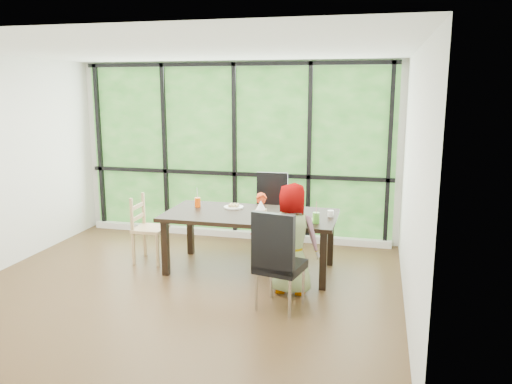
# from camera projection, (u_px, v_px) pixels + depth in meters

# --- Properties ---
(ground) EXTENTS (5.00, 5.00, 0.00)m
(ground) POSITION_uv_depth(u_px,v_px,m) (183.00, 288.00, 5.93)
(ground) COLOR black
(ground) RESTS_ON ground
(back_wall) EXTENTS (5.00, 0.00, 5.00)m
(back_wall) POSITION_uv_depth(u_px,v_px,m) (236.00, 151.00, 7.80)
(back_wall) COLOR silver
(back_wall) RESTS_ON ground
(foliage_backdrop) EXTENTS (4.80, 0.02, 2.65)m
(foliage_backdrop) POSITION_uv_depth(u_px,v_px,m) (235.00, 151.00, 7.78)
(foliage_backdrop) COLOR #204F19
(foliage_backdrop) RESTS_ON back_wall
(window_mullions) EXTENTS (4.80, 0.06, 2.65)m
(window_mullions) POSITION_uv_depth(u_px,v_px,m) (234.00, 151.00, 7.74)
(window_mullions) COLOR black
(window_mullions) RESTS_ON back_wall
(window_sill) EXTENTS (4.80, 0.12, 0.10)m
(window_sill) POSITION_uv_depth(u_px,v_px,m) (234.00, 234.00, 7.97)
(window_sill) COLOR silver
(window_sill) RESTS_ON ground
(dining_table) EXTENTS (2.24, 1.24, 0.75)m
(dining_table) POSITION_uv_depth(u_px,v_px,m) (250.00, 242.00, 6.46)
(dining_table) COLOR black
(dining_table) RESTS_ON ground
(chair_window_leather) EXTENTS (0.48, 0.48, 1.08)m
(chair_window_leather) POSITION_uv_depth(u_px,v_px,m) (270.00, 211.00, 7.38)
(chair_window_leather) COLOR black
(chair_window_leather) RESTS_ON ground
(chair_interior_leather) EXTENTS (0.55, 0.55, 1.08)m
(chair_interior_leather) POSITION_uv_depth(u_px,v_px,m) (280.00, 259.00, 5.31)
(chair_interior_leather) COLOR black
(chair_interior_leather) RESTS_ON ground
(chair_end_beech) EXTENTS (0.41, 0.43, 0.90)m
(chair_end_beech) POSITION_uv_depth(u_px,v_px,m) (150.00, 229.00, 6.78)
(chair_end_beech) COLOR tan
(chair_end_beech) RESTS_ON ground
(child_toddler) EXTENTS (0.34, 0.24, 0.88)m
(child_toddler) POSITION_uv_depth(u_px,v_px,m) (262.00, 224.00, 7.05)
(child_toddler) COLOR #EA3F17
(child_toddler) RESTS_ON ground
(child_older) EXTENTS (0.63, 0.42, 1.27)m
(child_older) POSITION_uv_depth(u_px,v_px,m) (292.00, 239.00, 5.69)
(child_older) COLOR slate
(child_older) RESTS_ON ground
(placemat) EXTENTS (0.51, 0.37, 0.01)m
(placemat) POSITION_uv_depth(u_px,v_px,m) (291.00, 221.00, 6.01)
(placemat) COLOR tan
(placemat) RESTS_ON dining_table
(plate_far) EXTENTS (0.26, 0.26, 0.02)m
(plate_far) POSITION_uv_depth(u_px,v_px,m) (234.00, 207.00, 6.68)
(plate_far) COLOR white
(plate_far) RESTS_ON dining_table
(plate_near) EXTENTS (0.24, 0.24, 0.02)m
(plate_near) POSITION_uv_depth(u_px,v_px,m) (292.00, 220.00, 6.04)
(plate_near) COLOR white
(plate_near) RESTS_ON dining_table
(orange_cup) EXTENTS (0.08, 0.08, 0.12)m
(orange_cup) POSITION_uv_depth(u_px,v_px,m) (198.00, 202.00, 6.72)
(orange_cup) COLOR #FF5006
(orange_cup) RESTS_ON dining_table
(green_cup) EXTENTS (0.08, 0.08, 0.13)m
(green_cup) POSITION_uv_depth(u_px,v_px,m) (316.00, 218.00, 5.90)
(green_cup) COLOR #58B134
(green_cup) RESTS_ON dining_table
(white_mug) EXTENTS (0.08, 0.08, 0.08)m
(white_mug) POSITION_uv_depth(u_px,v_px,m) (331.00, 214.00, 6.21)
(white_mug) COLOR white
(white_mug) RESTS_ON dining_table
(tissue_box) EXTENTS (0.12, 0.12, 0.11)m
(tissue_box) POSITION_uv_depth(u_px,v_px,m) (261.00, 214.00, 6.15)
(tissue_box) COLOR tan
(tissue_box) RESTS_ON dining_table
(crepe_rolls_far) EXTENTS (0.15, 0.12, 0.04)m
(crepe_rolls_far) POSITION_uv_depth(u_px,v_px,m) (234.00, 205.00, 6.68)
(crepe_rolls_far) COLOR tan
(crepe_rolls_far) RESTS_ON plate_far
(crepe_rolls_near) EXTENTS (0.15, 0.12, 0.04)m
(crepe_rolls_near) POSITION_uv_depth(u_px,v_px,m) (292.00, 218.00, 6.03)
(crepe_rolls_near) COLOR tan
(crepe_rolls_near) RESTS_ON plate_near
(straw_white) EXTENTS (0.01, 0.04, 0.20)m
(straw_white) POSITION_uv_depth(u_px,v_px,m) (197.00, 195.00, 6.70)
(straw_white) COLOR white
(straw_white) RESTS_ON orange_cup
(straw_pink) EXTENTS (0.01, 0.04, 0.20)m
(straw_pink) POSITION_uv_depth(u_px,v_px,m) (316.00, 209.00, 5.88)
(straw_pink) COLOR pink
(straw_pink) RESTS_ON green_cup
(tissue) EXTENTS (0.12, 0.12, 0.11)m
(tissue) POSITION_uv_depth(u_px,v_px,m) (261.00, 205.00, 6.13)
(tissue) COLOR white
(tissue) RESTS_ON tissue_box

